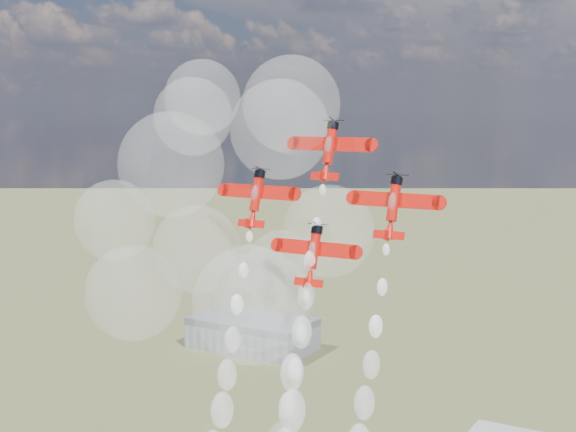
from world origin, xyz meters
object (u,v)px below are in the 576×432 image
Objects in this scene: plane_lead at (329,149)px; plane_left at (256,197)px; plane_right at (393,206)px; plane_slot at (313,254)px; hangar at (253,333)px.

plane_lead is 1.00× the size of plane_left.
plane_left is (-11.92, -2.62, -7.92)m from plane_lead.
plane_slot is at bearing -167.62° from plane_right.
plane_slot is (117.28, -168.85, 71.34)m from hangar.
plane_right is at bearing 0.00° from plane_left.
plane_left is 14.55m from plane_slot.
plane_slot is (-11.92, -2.62, -7.92)m from plane_right.
hangar is 3.66× the size of plane_lead.
plane_right is (129.20, -166.23, 79.27)m from hangar.
plane_lead is (117.28, -163.61, 87.19)m from hangar.
hangar is 3.66× the size of plane_right.
hangar is 217.61m from plane_slot.
plane_slot is at bearing -12.38° from plane_left.
plane_left is at bearing 180.00° from plane_right.
plane_right is at bearing -52.14° from hangar.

